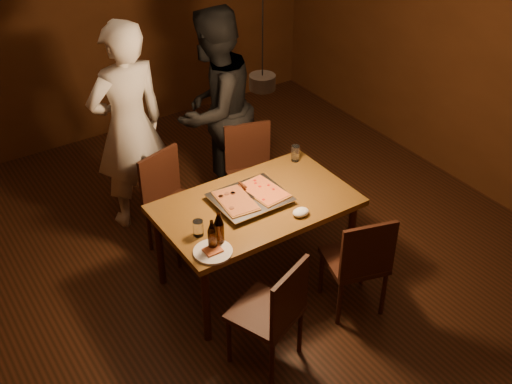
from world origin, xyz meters
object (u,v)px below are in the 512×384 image
beer_bottle_a (212,235)px  diner_white (129,127)px  chair_far_right (251,164)px  pizza_tray (250,199)px  chair_near_right (360,257)px  chair_far_left (169,194)px  chair_near_left (276,306)px  pendant_lamp (262,81)px  plate_slice (213,252)px  diner_dark (214,109)px  beer_bottle_b (219,228)px  dining_table (256,211)px

beer_bottle_a → diner_white: (0.11, 1.59, 0.08)m
chair_far_right → pizza_tray: size_ratio=0.96×
diner_white → chair_near_right: bearing=109.3°
chair_far_left → diner_white: 0.68m
chair_near_left → pendant_lamp: bearing=40.5°
plate_slice → diner_dark: bearing=59.1°
plate_slice → diner_white: bearing=85.5°
chair_far_right → plate_slice: bearing=64.4°
chair_far_left → beer_bottle_b: beer_bottle_b is taller
beer_bottle_a → pizza_tray: bearing=32.0°
diner_white → diner_dark: 0.79m
chair_near_right → beer_bottle_b: size_ratio=1.95×
dining_table → diner_dark: 1.27m
pizza_tray → beer_bottle_b: bearing=-142.8°
chair_far_left → plate_slice: size_ratio=1.90×
chair_far_left → diner_dark: 0.93m
chair_near_right → diner_white: 2.26m
diner_white → beer_bottle_b: bearing=84.8°
dining_table → beer_bottle_b: bearing=-151.1°
chair_far_left → chair_near_right: (0.80, -1.50, 0.00)m
beer_bottle_b → pendant_lamp: bearing=25.0°
beer_bottle_b → diner_dark: size_ratio=0.14×
beer_bottle_b → plate_slice: (-0.09, -0.06, -0.12)m
chair_far_right → chair_near_left: same height
dining_table → beer_bottle_b: beer_bottle_b is taller
plate_slice → pendant_lamp: 1.21m
chair_near_left → diner_white: 2.16m
chair_far_right → beer_bottle_a: (-1.01, -1.07, 0.33)m
beer_bottle_b → diner_dark: bearing=60.6°
beer_bottle_a → chair_far_right: bearing=46.6°
beer_bottle_a → plate_slice: (-0.02, -0.04, -0.11)m
chair_near_right → diner_white: diner_white is taller
pizza_tray → diner_white: diner_white is taller
chair_far_right → diner_dark: 0.59m
diner_white → pendant_lamp: pendant_lamp is taller
beer_bottle_b → pendant_lamp: pendant_lamp is taller
chair_far_left → chair_near_left: bearing=73.4°
dining_table → chair_far_right: bearing=59.6°
chair_far_right → beer_bottle_b: (-0.94, -1.04, 0.35)m
chair_near_left → diner_dark: size_ratio=0.29×
chair_far_left → diner_dark: diner_dark is taller
pizza_tray → beer_bottle_b: size_ratio=2.05×
chair_far_left → pendant_lamp: pendant_lamp is taller
chair_near_left → diner_dark: 2.18m
pizza_tray → diner_white: bearing=111.7°
chair_near_right → diner_white: size_ratio=0.28×
beer_bottle_b → diner_dark: (0.82, 1.47, 0.05)m
chair_near_left → plate_slice: chair_near_left is taller
chair_far_left → beer_bottle_b: bearing=67.7°
diner_white → pendant_lamp: (0.48, -1.32, 0.81)m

